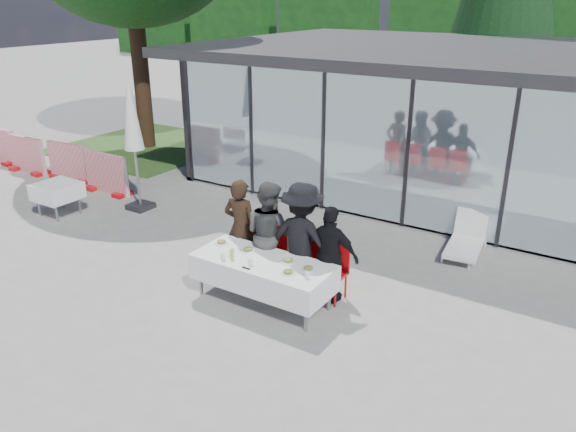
% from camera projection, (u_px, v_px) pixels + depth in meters
% --- Properties ---
extents(ground, '(90.00, 90.00, 0.00)m').
position_uv_depth(ground, '(251.00, 294.00, 9.26)').
color(ground, gray).
rests_on(ground, ground).
extents(pavilion, '(14.80, 8.80, 3.44)m').
position_uv_depth(pavilion, '(509.00, 101.00, 13.86)').
color(pavilion, gray).
rests_on(pavilion, ground).
extents(treeline, '(62.50, 2.00, 4.40)m').
position_uv_depth(treeline, '(516.00, 40.00, 31.37)').
color(treeline, '#103412').
rests_on(treeline, ground).
extents(dining_table, '(2.26, 0.96, 0.75)m').
position_uv_depth(dining_table, '(263.00, 272.00, 8.83)').
color(dining_table, white).
rests_on(dining_table, ground).
extents(diner_a, '(0.71, 0.71, 1.74)m').
position_uv_depth(diner_a, '(241.00, 228.00, 9.64)').
color(diner_a, black).
rests_on(diner_a, ground).
extents(diner_chair_a, '(0.44, 0.44, 0.97)m').
position_uv_depth(diner_chair_a, '(246.00, 243.00, 9.86)').
color(diner_chair_a, '#B80C0F').
rests_on(diner_chair_a, ground).
extents(diner_b, '(1.05, 1.05, 1.81)m').
position_uv_depth(diner_b, '(269.00, 233.00, 9.34)').
color(diner_b, '#494949').
rests_on(diner_b, ground).
extents(diner_chair_b, '(0.44, 0.44, 0.97)m').
position_uv_depth(diner_chair_b, '(273.00, 250.00, 9.57)').
color(diner_chair_b, '#B80C0F').
rests_on(diner_chair_b, ground).
extents(diner_c, '(1.28, 1.28, 1.90)m').
position_uv_depth(diner_c, '(302.00, 239.00, 9.00)').
color(diner_c, black).
rests_on(diner_c, ground).
extents(diner_chair_c, '(0.44, 0.44, 0.97)m').
position_uv_depth(diner_chair_c, '(306.00, 260.00, 9.25)').
color(diner_chair_c, '#B80C0F').
rests_on(diner_chair_c, ground).
extents(diner_d, '(0.98, 0.98, 1.61)m').
position_uv_depth(diner_d, '(331.00, 255.00, 8.79)').
color(diner_d, black).
rests_on(diner_d, ground).
extents(diner_chair_d, '(0.44, 0.44, 0.97)m').
position_uv_depth(diner_chair_d, '(334.00, 267.00, 8.99)').
color(diner_chair_d, '#B80C0F').
rests_on(diner_chair_d, ground).
extents(plate_a, '(0.23, 0.23, 0.07)m').
position_uv_depth(plate_a, '(222.00, 242.00, 9.31)').
color(plate_a, white).
rests_on(plate_a, dining_table).
extents(plate_b, '(0.23, 0.23, 0.07)m').
position_uv_depth(plate_b, '(248.00, 250.00, 9.04)').
color(plate_b, white).
rests_on(plate_b, dining_table).
extents(plate_c, '(0.23, 0.23, 0.07)m').
position_uv_depth(plate_c, '(288.00, 260.00, 8.68)').
color(plate_c, white).
rests_on(plate_c, dining_table).
extents(plate_d, '(0.23, 0.23, 0.07)m').
position_uv_depth(plate_d, '(308.00, 269.00, 8.42)').
color(plate_d, white).
rests_on(plate_d, dining_table).
extents(plate_extra, '(0.23, 0.23, 0.07)m').
position_uv_depth(plate_extra, '(288.00, 272.00, 8.31)').
color(plate_extra, white).
rests_on(plate_extra, dining_table).
extents(juice_bottle, '(0.06, 0.06, 0.16)m').
position_uv_depth(juice_bottle, '(232.00, 254.00, 8.78)').
color(juice_bottle, '#8FB84C').
rests_on(juice_bottle, dining_table).
extents(drinking_glasses, '(1.48, 0.26, 0.10)m').
position_uv_depth(drinking_glasses, '(259.00, 265.00, 8.49)').
color(drinking_glasses, silver).
rests_on(drinking_glasses, dining_table).
extents(folded_eyeglasses, '(0.14, 0.03, 0.01)m').
position_uv_depth(folded_eyeglasses, '(246.00, 268.00, 8.48)').
color(folded_eyeglasses, black).
rests_on(folded_eyeglasses, dining_table).
extents(spare_table_left, '(0.86, 0.86, 0.74)m').
position_uv_depth(spare_table_left, '(57.00, 191.00, 12.37)').
color(spare_table_left, white).
rests_on(spare_table_left, ground).
extents(market_umbrella, '(0.50, 0.50, 3.00)m').
position_uv_depth(market_umbrella, '(132.00, 123.00, 12.20)').
color(market_umbrella, black).
rests_on(market_umbrella, ground).
extents(construction_barriers, '(9.40, 0.60, 1.00)m').
position_uv_depth(construction_barriers, '(13.00, 152.00, 15.88)').
color(construction_barriers, red).
rests_on(construction_barriers, ground).
extents(lounger, '(0.74, 1.39, 0.72)m').
position_uv_depth(lounger, '(467.00, 239.00, 10.70)').
color(lounger, white).
rests_on(lounger, ground).
extents(grass_patch, '(5.00, 5.00, 0.02)m').
position_uv_depth(grass_patch, '(148.00, 146.00, 18.20)').
color(grass_patch, '#385926').
rests_on(grass_patch, ground).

